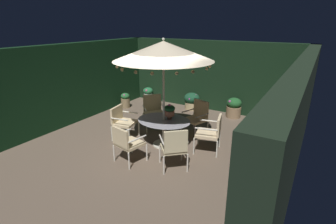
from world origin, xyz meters
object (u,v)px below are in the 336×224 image
patio_chair_east (127,142)px  potted_plant_right_far (234,107)px  potted_plant_back_center (268,157)px  patio_umbrella (163,51)px  patio_chair_south (212,131)px  potted_plant_back_left (125,100)px  potted_plant_back_right (192,100)px  patio_chair_southeast (174,146)px  potted_plant_front_corner (283,115)px  patio_chair_northeast (122,120)px  potted_plant_left_far (261,176)px  centerpiece_planter (170,110)px  potted_plant_right_near (148,93)px  patio_chair_north (153,109)px  patio_chair_southwest (197,115)px  patio_dining_table (164,125)px

patio_chair_east → potted_plant_right_far: patio_chair_east is taller
patio_chair_east → potted_plant_back_center: patio_chair_east is taller
patio_umbrella → patio_chair_east: size_ratio=3.07×
patio_chair_south → potted_plant_back_left: 4.64m
potted_plant_back_right → patio_chair_southeast: bearing=-69.3°
patio_chair_south → potted_plant_front_corner: 3.14m
patio_chair_northeast → potted_plant_left_far: (4.01, -0.58, -0.19)m
patio_chair_northeast → patio_umbrella: bearing=10.6°
potted_plant_right_far → potted_plant_back_right: bearing=178.1°
potted_plant_back_center → centerpiece_planter: bearing=-179.6°
potted_plant_back_left → potted_plant_right_near: bearing=81.8°
patio_chair_north → potted_plant_right_far: bearing=49.8°
potted_plant_back_right → centerpiece_planter: bearing=-75.3°
potted_plant_front_corner → centerpiece_planter: bearing=-129.6°
patio_chair_northeast → patio_chair_southwest: 2.24m
patio_dining_table → potted_plant_back_left: patio_dining_table is taller
patio_chair_east → patio_chair_south: size_ratio=0.95×
patio_chair_southwest → potted_plant_right_far: 2.01m
potted_plant_right_near → patio_chair_southeast: bearing=-49.0°
patio_chair_north → patio_chair_southwest: 1.41m
patio_chair_northeast → potted_plant_right_near: 3.91m
patio_umbrella → potted_plant_back_right: patio_umbrella is taller
potted_plant_back_right → potted_plant_left_far: (3.45, -4.03, 0.04)m
potted_plant_back_right → potted_plant_left_far: potted_plant_left_far is taller
patio_dining_table → patio_chair_northeast: (-1.26, -0.24, -0.01)m
potted_plant_front_corner → patio_umbrella: bearing=-129.6°
potted_plant_back_center → patio_chair_southwest: bearing=154.7°
patio_umbrella → patio_chair_northeast: (-1.26, -0.24, -1.98)m
patio_umbrella → potted_plant_back_right: size_ratio=4.45×
patio_dining_table → patio_chair_east: (-0.26, -1.26, -0.03)m
patio_dining_table → potted_plant_front_corner: patio_dining_table is taller
centerpiece_planter → patio_chair_southwest: (0.33, 1.10, -0.42)m
patio_chair_north → patio_chair_southeast: 2.59m
potted_plant_front_corner → potted_plant_back_center: bearing=-87.9°
patio_umbrella → potted_plant_right_far: bearing=72.9°
patio_chair_south → patio_chair_east: bearing=-134.0°
patio_chair_southeast → potted_plant_back_left: size_ratio=1.75×
potted_plant_right_far → potted_plant_back_left: 4.17m
potted_plant_back_center → potted_plant_front_corner: size_ratio=0.87×
centerpiece_planter → patio_chair_south: centerpiece_planter is taller
potted_plant_right_near → potted_plant_back_left: 1.31m
patio_chair_north → patio_chair_northeast: patio_chair_north is taller
potted_plant_back_left → patio_umbrella: bearing=-33.7°
patio_chair_southwest → potted_plant_back_right: (-1.14, 1.99, -0.22)m
potted_plant_front_corner → potted_plant_right_far: size_ratio=0.98×
patio_dining_table → patio_chair_northeast: patio_chair_northeast is taller
patio_umbrella → patio_chair_north: size_ratio=2.71×
patio_dining_table → patio_chair_southwest: patio_chair_southwest is taller
patio_chair_northeast → potted_plant_right_far: (2.23, 3.39, -0.21)m
patio_umbrella → patio_chair_southwest: bearing=70.5°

